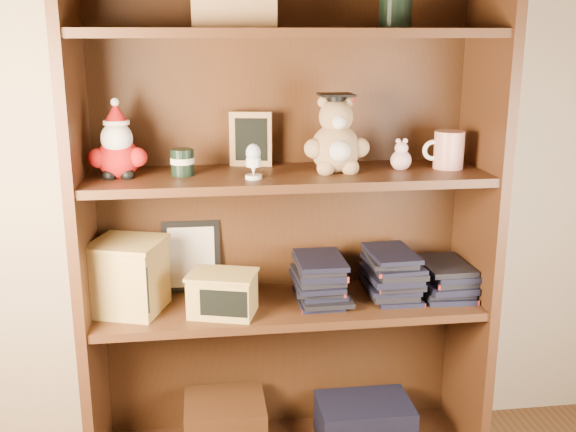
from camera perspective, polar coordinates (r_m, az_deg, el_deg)
name	(u,v)px	position (r m, az deg, el deg)	size (l,w,h in m)	color
bookcase	(285,225)	(2.03, -0.26, -0.76)	(1.20, 0.35, 1.60)	#452613
shelf_lower	(288,306)	(2.06, 0.00, -7.60)	(1.14, 0.33, 0.02)	#452613
shelf_upper	(288,177)	(1.94, 0.00, 3.35)	(1.14, 0.33, 0.02)	#452613
santa_plush	(118,148)	(1.92, -14.22, 5.59)	(0.16, 0.12, 0.23)	#A50F0F
teachers_tin	(183,162)	(1.92, -8.92, 4.55)	(0.07, 0.07, 0.07)	black
chalkboard_plaque	(251,140)	(2.03, -3.17, 6.44)	(0.13, 0.08, 0.16)	#9E7547
egg_cup	(253,160)	(1.85, -2.95, 4.76)	(0.05, 0.05, 0.10)	white
grad_teddy_bear	(336,142)	(1.94, 4.09, 6.29)	(0.19, 0.16, 0.23)	#A58357
pink_figurine	(401,157)	(2.01, 9.54, 4.91)	(0.06, 0.06, 0.10)	beige
teacher_mug	(448,150)	(2.05, 13.39, 5.47)	(0.12, 0.09, 0.11)	silver
certificate_frame	(192,256)	(2.13, -8.17, -3.40)	(0.18, 0.05, 0.22)	black
treats_box	(129,276)	(2.01, -13.33, -4.93)	(0.25, 0.25, 0.21)	tan
pencils_box	(223,293)	(1.96, -5.56, -6.53)	(0.22, 0.19, 0.13)	tan
book_stack_left	(320,278)	(2.05, 2.69, -5.27)	(0.14, 0.20, 0.14)	black
book_stack_mid	(392,275)	(2.10, 8.81, -4.93)	(0.14, 0.20, 0.14)	black
book_stack_right	(447,279)	(2.16, 13.32, -5.24)	(0.14, 0.20, 0.10)	black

